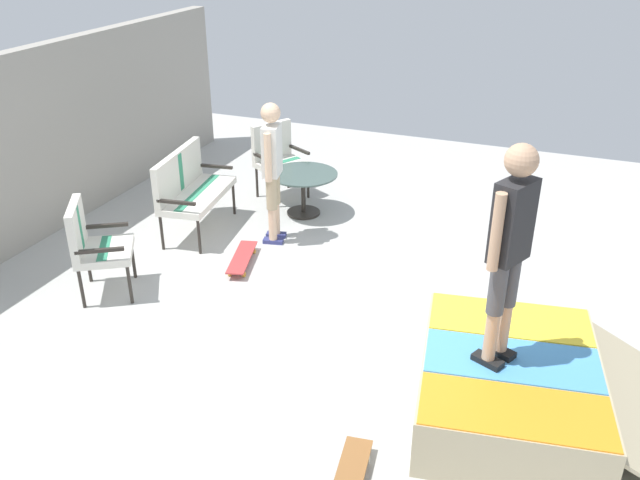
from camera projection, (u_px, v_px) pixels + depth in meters
name	position (u px, v px, depth m)	size (l,w,h in m)	color
ground_plane	(331.00, 321.00, 6.66)	(12.00, 12.00, 0.10)	#B2B2AD
skate_ramp	(512.00, 385.00, 5.30)	(2.07, 2.28, 0.49)	tan
patio_bench	(189.00, 184.00, 8.16)	(1.32, 0.72, 1.02)	#2D2823
patio_chair_near_house	(277.00, 153.00, 9.19)	(0.81, 0.78, 1.02)	#2D2823
patio_chair_by_wall	(91.00, 241.00, 6.78)	(0.82, 0.80, 1.02)	#2D2823
patio_table	(303.00, 185.00, 8.70)	(0.90, 0.90, 0.57)	#2D2823
person_watching	(272.00, 163.00, 7.74)	(0.47, 0.30, 1.70)	navy
person_skater	(510.00, 241.00, 4.75)	(0.44, 0.33, 1.75)	black
skateboard_by_bench	(242.00, 258.00, 7.58)	(0.82, 0.40, 0.10)	#B23838
skateboard_spare	(349.00, 480.00, 4.64)	(0.82, 0.31, 0.10)	brown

